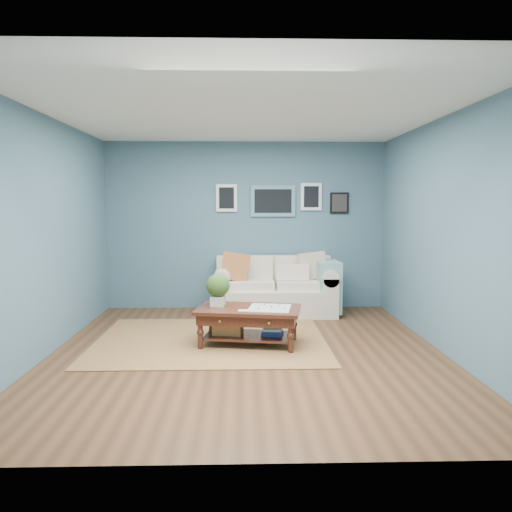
{
  "coord_description": "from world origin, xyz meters",
  "views": [
    {
      "loc": [
        -0.05,
        -5.62,
        1.71
      ],
      "look_at": [
        0.13,
        1.0,
        1.01
      ],
      "focal_mm": 35.0,
      "sensor_mm": 36.0,
      "label": 1
    }
  ],
  "objects": [
    {
      "name": "coffee_table",
      "position": [
        -0.04,
        0.31,
        0.38
      ],
      "size": [
        1.33,
        0.91,
        0.86
      ],
      "rotation": [
        0.0,
        0.0,
        -0.17
      ],
      "color": "#38150E",
      "rests_on": "ground"
    },
    {
      "name": "room_shell",
      "position": [
        0.01,
        0.06,
        1.36
      ],
      "size": [
        5.0,
        5.02,
        2.7
      ],
      "color": "brown",
      "rests_on": "ground"
    },
    {
      "name": "area_rug",
      "position": [
        -0.45,
        0.49,
        0.01
      ],
      "size": [
        2.85,
        2.28,
        0.01
      ],
      "primitive_type": "cube",
      "color": "brown",
      "rests_on": "ground"
    },
    {
      "name": "loveseat",
      "position": [
        0.53,
        2.03,
        0.4
      ],
      "size": [
        1.91,
        0.87,
        0.98
      ],
      "color": "#F0E5CC",
      "rests_on": "ground"
    }
  ]
}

